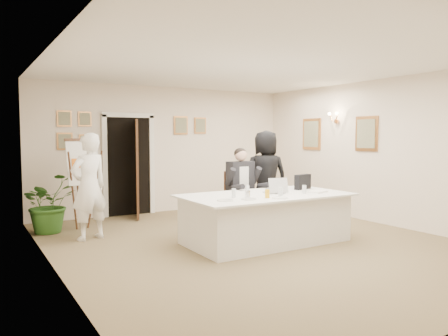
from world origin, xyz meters
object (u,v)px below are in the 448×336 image
potted_palm (49,203)px  oj_glass (267,194)px  flip_chart (82,189)px  standing_woman (265,176)px  steel_jug (248,194)px  conference_table (266,218)px  laptop (274,185)px  paper_stack (318,192)px  standing_man (89,187)px  laptop_bag (303,182)px  seated_man (242,188)px

potted_palm → oj_glass: 3.92m
flip_chart → potted_palm: (-0.56, 0.08, -0.23)m
standing_woman → steel_jug: 2.13m
conference_table → oj_glass: (-0.24, -0.37, 0.45)m
laptop → paper_stack: size_ratio=1.17×
standing_man → paper_stack: bearing=131.0°
laptop → potted_palm: bearing=157.5°
standing_man → oj_glass: bearing=118.3°
paper_stack → flip_chart: bearing=139.3°
laptop_bag → steel_jug: (-1.44, -0.41, -0.07)m
conference_table → paper_stack: size_ratio=9.18×
steel_jug → paper_stack: bearing=-2.6°
paper_stack → steel_jug: bearing=177.4°
seated_man → conference_table: bearing=-89.7°
standing_man → laptop_bag: 3.62m
conference_table → standing_man: (-2.38, 1.64, 0.48)m
seated_man → standing_woman: (0.75, 0.30, 0.15)m
laptop → steel_jug: (-0.69, -0.26, -0.08)m
seated_man → steel_jug: (-0.71, -1.24, 0.08)m
seated_man → laptop: (-0.02, -0.99, 0.16)m
flip_chart → paper_stack: 4.18m
potted_palm → oj_glass: (2.62, -2.90, 0.32)m
flip_chart → steel_jug: flip_chart is taller
conference_table → laptop_bag: 1.10m
flip_chart → standing_man: standing_man is taller
conference_table → seated_man: (0.22, 1.03, 0.36)m
potted_palm → steel_jug: potted_palm is taller
flip_chart → laptop_bag: size_ratio=4.40×
laptop → oj_glass: (-0.44, -0.41, -0.07)m
flip_chart → oj_glass: flip_chart is taller
standing_man → paper_stack: 3.76m
steel_jug → potted_palm: bearing=130.8°
paper_stack → laptop: bearing=154.4°
conference_table → flip_chart: size_ratio=1.66×
seated_man → oj_glass: (-0.46, -1.40, 0.09)m
steel_jug → oj_glass: bearing=-32.1°
seated_man → oj_glass: 1.48m
conference_table → standing_woman: 1.73m
seated_man → oj_glass: bearing=-95.9°
standing_man → paper_stack: size_ratio=5.98×
paper_stack → standing_man: bearing=149.5°
standing_man → laptop: size_ratio=5.10×
seated_man → standing_man: (-2.60, 0.60, 0.12)m
standing_man → laptop: bearing=129.8°
seated_man → potted_palm: (-3.08, 1.50, -0.23)m
conference_table → standing_woman: bearing=53.8°
seated_man → flip_chart: (-2.53, 1.42, -0.00)m
oj_glass → steel_jug: oj_glass is taller
seated_man → potted_palm: size_ratio=1.44×
standing_man → steel_jug: size_ratio=15.94×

